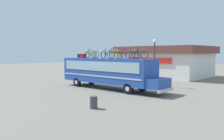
{
  "coord_description": "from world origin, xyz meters",
  "views": [
    {
      "loc": [
        15.9,
        -16.62,
        3.5
      ],
      "look_at": [
        0.76,
        0.0,
        1.89
      ],
      "focal_mm": 37.33,
      "sensor_mm": 36.0,
      "label": 1
    }
  ],
  "objects_px": {
    "bus": "(108,71)",
    "rooftop_bicycle_6": "(116,55)",
    "street_lamp": "(154,55)",
    "rooftop_bicycle_9": "(140,55)",
    "luggage_bag_2": "(83,56)",
    "luggage_bag_1": "(81,56)",
    "rooftop_bicycle_3": "(100,54)",
    "rooftop_bicycle_1": "(90,54)",
    "rooftop_bicycle_4": "(108,54)",
    "trash_bin": "(94,102)",
    "rooftop_bicycle_7": "(128,55)",
    "rooftop_bicycle_5": "(113,54)",
    "rooftop_bicycle_8": "(133,55)",
    "rooftop_bicycle_2": "(91,54)"
  },
  "relations": [
    {
      "from": "luggage_bag_2",
      "to": "rooftop_bicycle_4",
      "type": "xyz_separation_m",
      "value": [
        3.33,
        0.4,
        0.16
      ]
    },
    {
      "from": "bus",
      "to": "rooftop_bicycle_3",
      "type": "relative_size",
      "value": 7.25
    },
    {
      "from": "luggage_bag_1",
      "to": "rooftop_bicycle_4",
      "type": "height_order",
      "value": "rooftop_bicycle_4"
    },
    {
      "from": "rooftop_bicycle_1",
      "to": "trash_bin",
      "type": "relative_size",
      "value": 2.16
    },
    {
      "from": "rooftop_bicycle_9",
      "to": "street_lamp",
      "type": "distance_m",
      "value": 4.6
    },
    {
      "from": "rooftop_bicycle_1",
      "to": "luggage_bag_1",
      "type": "bearing_deg",
      "value": 179.68
    },
    {
      "from": "luggage_bag_1",
      "to": "rooftop_bicycle_2",
      "type": "distance_m",
      "value": 2.5
    },
    {
      "from": "luggage_bag_1",
      "to": "rooftop_bicycle_3",
      "type": "relative_size",
      "value": 0.41
    },
    {
      "from": "rooftop_bicycle_7",
      "to": "trash_bin",
      "type": "height_order",
      "value": "rooftop_bicycle_7"
    },
    {
      "from": "luggage_bag_2",
      "to": "rooftop_bicycle_9",
      "type": "distance_m",
      "value": 7.55
    },
    {
      "from": "rooftop_bicycle_1",
      "to": "street_lamp",
      "type": "relative_size",
      "value": 0.35
    },
    {
      "from": "luggage_bag_2",
      "to": "trash_bin",
      "type": "distance_m",
      "value": 11.27
    },
    {
      "from": "luggage_bag_1",
      "to": "street_lamp",
      "type": "bearing_deg",
      "value": 29.69
    },
    {
      "from": "rooftop_bicycle_7",
      "to": "rooftop_bicycle_9",
      "type": "bearing_deg",
      "value": -13.35
    },
    {
      "from": "rooftop_bicycle_9",
      "to": "luggage_bag_2",
      "type": "bearing_deg",
      "value": -179.9
    },
    {
      "from": "rooftop_bicycle_1",
      "to": "rooftop_bicycle_9",
      "type": "xyz_separation_m",
      "value": [
        6.79,
        -0.36,
        -0.01
      ]
    },
    {
      "from": "luggage_bag_1",
      "to": "rooftop_bicycle_8",
      "type": "relative_size",
      "value": 0.4
    },
    {
      "from": "bus",
      "to": "rooftop_bicycle_5",
      "type": "relative_size",
      "value": 6.89
    },
    {
      "from": "rooftop_bicycle_4",
      "to": "rooftop_bicycle_7",
      "type": "relative_size",
      "value": 1.06
    },
    {
      "from": "rooftop_bicycle_6",
      "to": "rooftop_bicycle_8",
      "type": "height_order",
      "value": "rooftop_bicycle_8"
    },
    {
      "from": "luggage_bag_2",
      "to": "rooftop_bicycle_5",
      "type": "distance_m",
      "value": 4.2
    },
    {
      "from": "street_lamp",
      "to": "rooftop_bicycle_9",
      "type": "bearing_deg",
      "value": -73.79
    },
    {
      "from": "rooftop_bicycle_1",
      "to": "rooftop_bicycle_2",
      "type": "relative_size",
      "value": 1.01
    },
    {
      "from": "rooftop_bicycle_5",
      "to": "street_lamp",
      "type": "height_order",
      "value": "street_lamp"
    },
    {
      "from": "rooftop_bicycle_3",
      "to": "rooftop_bicycle_7",
      "type": "bearing_deg",
      "value": 5.08
    },
    {
      "from": "luggage_bag_1",
      "to": "rooftop_bicycle_4",
      "type": "xyz_separation_m",
      "value": [
        4.15,
        0.02,
        0.17
      ]
    },
    {
      "from": "rooftop_bicycle_3",
      "to": "rooftop_bicycle_4",
      "type": "distance_m",
      "value": 0.86
    },
    {
      "from": "rooftop_bicycle_3",
      "to": "luggage_bag_1",
      "type": "bearing_deg",
      "value": 175.35
    },
    {
      "from": "rooftop_bicycle_3",
      "to": "rooftop_bicycle_9",
      "type": "distance_m",
      "value": 5.04
    },
    {
      "from": "rooftop_bicycle_1",
      "to": "rooftop_bicycle_6",
      "type": "bearing_deg",
      "value": -8.66
    },
    {
      "from": "rooftop_bicycle_1",
      "to": "rooftop_bicycle_4",
      "type": "xyz_separation_m",
      "value": [
        2.57,
        0.03,
        0.0
      ]
    },
    {
      "from": "luggage_bag_1",
      "to": "street_lamp",
      "type": "xyz_separation_m",
      "value": [
        7.09,
        4.04,
        0.1
      ]
    },
    {
      "from": "bus",
      "to": "rooftop_bicycle_6",
      "type": "xyz_separation_m",
      "value": [
        1.31,
        -0.33,
        1.6
      ]
    },
    {
      "from": "luggage_bag_2",
      "to": "luggage_bag_1",
      "type": "bearing_deg",
      "value": 154.86
    },
    {
      "from": "bus",
      "to": "rooftop_bicycle_5",
      "type": "bearing_deg",
      "value": 27.79
    },
    {
      "from": "rooftop_bicycle_8",
      "to": "rooftop_bicycle_9",
      "type": "distance_m",
      "value": 0.82
    },
    {
      "from": "rooftop_bicycle_5",
      "to": "bus",
      "type": "bearing_deg",
      "value": -152.21
    },
    {
      "from": "luggage_bag_2",
      "to": "rooftop_bicycle_7",
      "type": "relative_size",
      "value": 0.4
    },
    {
      "from": "rooftop_bicycle_6",
      "to": "rooftop_bicycle_1",
      "type": "bearing_deg",
      "value": 171.34
    },
    {
      "from": "luggage_bag_2",
      "to": "rooftop_bicycle_6",
      "type": "xyz_separation_m",
      "value": [
        5.01,
        -0.27,
        0.13
      ]
    },
    {
      "from": "luggage_bag_2",
      "to": "rooftop_bicycle_1",
      "type": "bearing_deg",
      "value": 26.33
    },
    {
      "from": "luggage_bag_1",
      "to": "rooftop_bicycle_2",
      "type": "xyz_separation_m",
      "value": [
        2.43,
        -0.59,
        0.16
      ]
    },
    {
      "from": "rooftop_bicycle_8",
      "to": "rooftop_bicycle_9",
      "type": "bearing_deg",
      "value": -4.49
    },
    {
      "from": "bus",
      "to": "rooftop_bicycle_3",
      "type": "bearing_deg",
      "value": 177.58
    },
    {
      "from": "rooftop_bicycle_9",
      "to": "street_lamp",
      "type": "xyz_separation_m",
      "value": [
        -1.28,
        4.42,
        -0.05
      ]
    },
    {
      "from": "rooftop_bicycle_5",
      "to": "rooftop_bicycle_8",
      "type": "height_order",
      "value": "rooftop_bicycle_5"
    },
    {
      "from": "luggage_bag_2",
      "to": "rooftop_bicycle_9",
      "type": "relative_size",
      "value": 0.41
    },
    {
      "from": "luggage_bag_2",
      "to": "rooftop_bicycle_2",
      "type": "distance_m",
      "value": 1.63
    },
    {
      "from": "rooftop_bicycle_3",
      "to": "rooftop_bicycle_5",
      "type": "relative_size",
      "value": 0.95
    },
    {
      "from": "rooftop_bicycle_1",
      "to": "trash_bin",
      "type": "height_order",
      "value": "rooftop_bicycle_1"
    }
  ]
}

